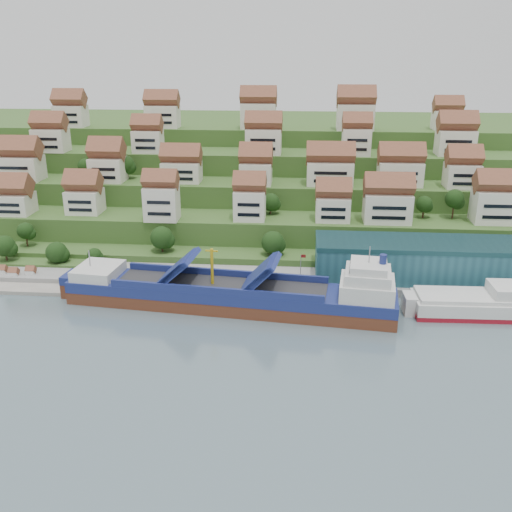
{
  "coord_description": "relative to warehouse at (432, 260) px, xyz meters",
  "views": [
    {
      "loc": [
        17.47,
        -125.01,
        59.2
      ],
      "look_at": [
        6.32,
        14.0,
        8.0
      ],
      "focal_mm": 40.0,
      "sensor_mm": 36.0,
      "label": 1
    }
  ],
  "objects": [
    {
      "name": "quay",
      "position": [
        -32.0,
        -2.0,
        -6.1
      ],
      "size": [
        180.0,
        14.0,
        2.2
      ],
      "primitive_type": "cube",
      "color": "gray",
      "rests_on": "ground"
    },
    {
      "name": "cargo_ship",
      "position": [
        -48.8,
        -17.82,
        -3.87
      ],
      "size": [
        79.79,
        20.92,
        17.51
      ],
      "rotation": [
        0.0,
        0.0,
        -0.11
      ],
      "color": "#5A2D1B",
      "rests_on": "ground"
    },
    {
      "name": "ground",
      "position": [
        -52.0,
        -17.0,
        -7.2
      ],
      "size": [
        300.0,
        300.0,
        0.0
      ],
      "primitive_type": "plane",
      "color": "slate",
      "rests_on": "ground"
    },
    {
      "name": "hillside_village",
      "position": [
        -50.09,
        43.24,
        17.08
      ],
      "size": [
        161.7,
        62.99,
        29.06
      ],
      "color": "silver",
      "rests_on": "ground"
    },
    {
      "name": "second_ship",
      "position": [
        7.47,
        -16.69,
        -4.73
      ],
      "size": [
        28.45,
        11.14,
        8.18
      ],
      "rotation": [
        0.0,
        0.0,
        0.02
      ],
      "color": "maroon",
      "rests_on": "ground"
    },
    {
      "name": "hillside_trees",
      "position": [
        -62.77,
        24.48,
        8.01
      ],
      "size": [
        142.74,
        62.49,
        30.46
      ],
      "color": "#1C3C14",
      "rests_on": "ground"
    },
    {
      "name": "beach_huts",
      "position": [
        -112.0,
        -6.25,
        -5.1
      ],
      "size": [
        14.4,
        3.7,
        2.2
      ],
      "color": "white",
      "rests_on": "pebble_beach"
    },
    {
      "name": "pebble_beach",
      "position": [
        -110.0,
        -5.0,
        -6.7
      ],
      "size": [
        45.0,
        20.0,
        1.0
      ],
      "primitive_type": "cube",
      "color": "gray",
      "rests_on": "ground"
    },
    {
      "name": "flagpole",
      "position": [
        -33.89,
        -7.0,
        -0.32
      ],
      "size": [
        1.28,
        0.16,
        8.0
      ],
      "color": "gray",
      "rests_on": "quay"
    },
    {
      "name": "warehouse",
      "position": [
        0.0,
        0.0,
        0.0
      ],
      "size": [
        60.0,
        15.0,
        10.0
      ],
      "primitive_type": "cube",
      "color": "#265967",
      "rests_on": "quay"
    },
    {
      "name": "hillside",
      "position": [
        -52.0,
        86.55,
        3.46
      ],
      "size": [
        260.0,
        128.0,
        31.0
      ],
      "color": "#2D4C1E",
      "rests_on": "ground"
    }
  ]
}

